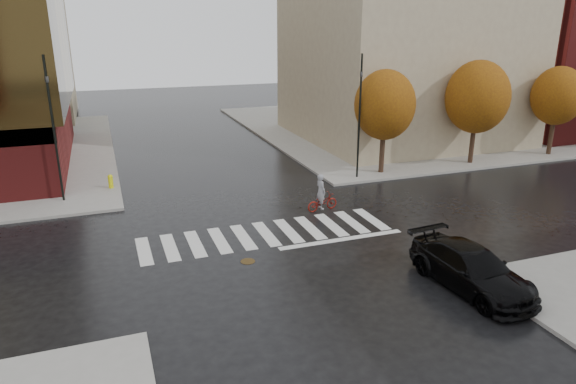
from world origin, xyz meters
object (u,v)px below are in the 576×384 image
at_px(sedan, 471,268).
at_px(traffic_light_nw, 52,120).
at_px(traffic_light_ne, 360,108).
at_px(fire_hydrant, 111,181).
at_px(cyclist, 322,198).

height_order(sedan, traffic_light_nw, traffic_light_nw).
bearing_deg(traffic_light_ne, sedan, 94.19).
bearing_deg(sedan, fire_hydrant, 120.77).
distance_m(traffic_light_nw, traffic_light_ne, 17.09).
xyz_separation_m(sedan, cyclist, (-1.83, 9.40, -0.10)).
distance_m(traffic_light_nw, fire_hydrant, 4.88).
xyz_separation_m(cyclist, traffic_light_ne, (4.36, 4.44, 3.75)).
xyz_separation_m(cyclist, fire_hydrant, (-10.17, 7.32, -0.08)).
xyz_separation_m(sedan, traffic_light_nw, (-14.50, 15.34, 3.78)).
height_order(traffic_light_nw, fire_hydrant, traffic_light_nw).
height_order(sedan, fire_hydrant, sedan).
bearing_deg(sedan, traffic_light_nw, 128.49).
bearing_deg(traffic_light_nw, traffic_light_ne, 70.68).
bearing_deg(traffic_light_nw, fire_hydrant, 104.62).
xyz_separation_m(sedan, fire_hydrant, (-12.00, 16.72, -0.17)).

